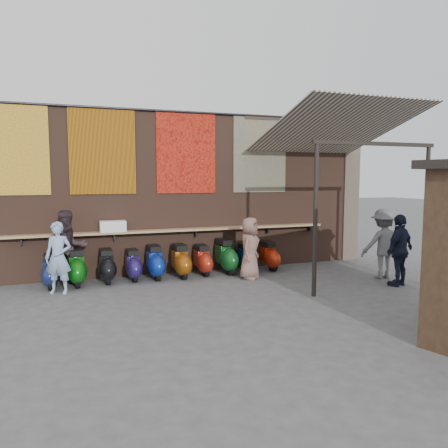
% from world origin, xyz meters
% --- Properties ---
extents(ground, '(70.00, 70.00, 0.00)m').
position_xyz_m(ground, '(0.00, 0.00, 0.00)').
color(ground, '#474749').
rests_on(ground, ground).
extents(brick_wall, '(10.00, 0.40, 4.00)m').
position_xyz_m(brick_wall, '(0.00, 2.70, 2.00)').
color(brick_wall, brown).
rests_on(brick_wall, ground).
extents(pier_right, '(0.50, 0.50, 4.00)m').
position_xyz_m(pier_right, '(5.20, 2.70, 2.00)').
color(pier_right, '#4C4238').
rests_on(pier_right, ground).
extents(eating_counter, '(8.00, 0.32, 0.05)m').
position_xyz_m(eating_counter, '(0.00, 2.33, 1.10)').
color(eating_counter, '#9E7A51').
rests_on(eating_counter, brick_wall).
extents(shelf_box, '(0.59, 0.31, 0.26)m').
position_xyz_m(shelf_box, '(-1.54, 2.30, 1.25)').
color(shelf_box, white).
rests_on(shelf_box, eating_counter).
extents(tapestry_redgold, '(1.50, 0.02, 2.00)m').
position_xyz_m(tapestry_redgold, '(-3.60, 2.48, 3.00)').
color(tapestry_redgold, '#9C3916').
rests_on(tapestry_redgold, brick_wall).
extents(tapestry_sun, '(1.50, 0.02, 2.00)m').
position_xyz_m(tapestry_sun, '(-1.70, 2.48, 3.00)').
color(tapestry_sun, orange).
rests_on(tapestry_sun, brick_wall).
extents(tapestry_orange, '(1.50, 0.02, 2.00)m').
position_xyz_m(tapestry_orange, '(0.30, 2.48, 3.00)').
color(tapestry_orange, red).
rests_on(tapestry_orange, brick_wall).
extents(tapestry_multi, '(1.50, 0.02, 2.00)m').
position_xyz_m(tapestry_multi, '(2.30, 2.48, 3.00)').
color(tapestry_multi, '#215B7B').
rests_on(tapestry_multi, brick_wall).
extents(hang_rail, '(9.50, 0.06, 0.06)m').
position_xyz_m(hang_rail, '(0.00, 2.47, 3.98)').
color(hang_rail, black).
rests_on(hang_rail, brick_wall).
extents(scooter_stool_0, '(0.34, 0.76, 0.72)m').
position_xyz_m(scooter_stool_0, '(-2.92, 1.95, 0.36)').
color(scooter_stool_0, navy).
rests_on(scooter_stool_0, ground).
extents(scooter_stool_1, '(0.38, 0.84, 0.80)m').
position_xyz_m(scooter_stool_1, '(-2.37, 1.97, 0.40)').
color(scooter_stool_1, '#0D6111').
rests_on(scooter_stool_1, ground).
extents(scooter_stool_2, '(0.36, 0.80, 0.76)m').
position_xyz_m(scooter_stool_2, '(-1.72, 2.03, 0.38)').
color(scooter_stool_2, black).
rests_on(scooter_stool_2, ground).
extents(scooter_stool_3, '(0.34, 0.75, 0.71)m').
position_xyz_m(scooter_stool_3, '(-1.12, 2.04, 0.36)').
color(scooter_stool_3, '#221855').
rests_on(scooter_stool_3, ground).
extents(scooter_stool_4, '(0.37, 0.82, 0.78)m').
position_xyz_m(scooter_stool_4, '(-0.61, 2.02, 0.39)').
color(scooter_stool_4, navy).
rests_on(scooter_stool_4, ground).
extents(scooter_stool_5, '(0.37, 0.83, 0.78)m').
position_xyz_m(scooter_stool_5, '(-0.01, 1.96, 0.39)').
color(scooter_stool_5, '#82410B').
rests_on(scooter_stool_5, ground).
extents(scooter_stool_6, '(0.35, 0.77, 0.73)m').
position_xyz_m(scooter_stool_6, '(0.57, 2.05, 0.36)').
color(scooter_stool_6, '#A32415').
rests_on(scooter_stool_6, ground).
extents(scooter_stool_7, '(0.40, 0.89, 0.84)m').
position_xyz_m(scooter_stool_7, '(1.18, 2.03, 0.42)').
color(scooter_stool_7, '#0F4F1D').
rests_on(scooter_stool_7, ground).
extents(scooter_stool_8, '(0.33, 0.73, 0.69)m').
position_xyz_m(scooter_stool_8, '(1.75, 2.04, 0.35)').
color(scooter_stool_8, navy).
rests_on(scooter_stool_8, ground).
extents(scooter_stool_9, '(0.34, 0.76, 0.72)m').
position_xyz_m(scooter_stool_9, '(2.36, 2.00, 0.36)').
color(scooter_stool_9, '#AD230D').
rests_on(scooter_stool_9, ground).
extents(diner_left, '(0.64, 0.54, 1.49)m').
position_xyz_m(diner_left, '(-2.73, 1.40, 0.75)').
color(diner_left, '#8AA3C8').
rests_on(diner_left, ground).
extents(diner_right, '(0.96, 0.84, 1.68)m').
position_xyz_m(diner_right, '(-2.53, 2.00, 0.84)').
color(diner_right, '#31262C').
rests_on(diner_right, ground).
extents(shopper_navy, '(1.01, 0.67, 1.59)m').
position_xyz_m(shopper_navy, '(4.32, -0.50, 0.79)').
color(shopper_navy, black).
rests_on(shopper_navy, ground).
extents(shopper_grey, '(1.15, 0.77, 1.66)m').
position_xyz_m(shopper_grey, '(4.50, 0.24, 0.83)').
color(shopper_grey, slate).
rests_on(shopper_grey, ground).
extents(shopper_tan, '(0.82, 0.84, 1.46)m').
position_xyz_m(shopper_tan, '(1.49, 1.26, 0.73)').
color(shopper_tan, '#7D5C50').
rests_on(shopper_tan, ground).
extents(awning_canvas, '(3.20, 3.28, 0.97)m').
position_xyz_m(awning_canvas, '(3.50, 0.90, 3.55)').
color(awning_canvas, beige).
rests_on(awning_canvas, brick_wall).
extents(awning_ledger, '(3.30, 0.08, 0.12)m').
position_xyz_m(awning_ledger, '(3.50, 2.49, 3.95)').
color(awning_ledger, '#33261C').
rests_on(awning_ledger, brick_wall).
extents(awning_header, '(3.00, 0.08, 0.08)m').
position_xyz_m(awning_header, '(3.50, -0.60, 3.08)').
color(awning_header, black).
rests_on(awning_header, awning_post_left).
extents(awning_post_left, '(0.09, 0.09, 3.10)m').
position_xyz_m(awning_post_left, '(2.10, -0.60, 1.55)').
color(awning_post_left, black).
rests_on(awning_post_left, ground).
extents(awning_post_right, '(0.09, 0.09, 3.10)m').
position_xyz_m(awning_post_right, '(4.90, -0.60, 1.55)').
color(awning_post_right, black).
rests_on(awning_post_right, ground).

